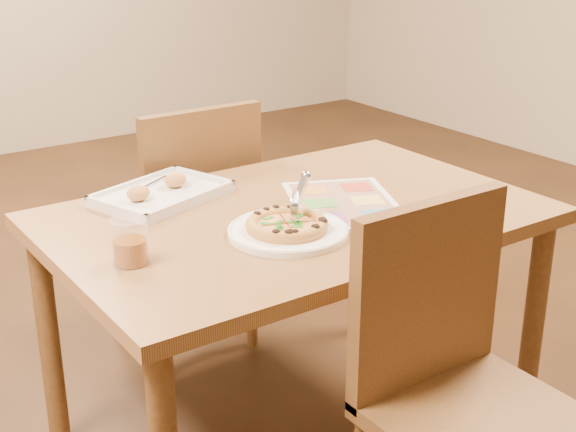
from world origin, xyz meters
TOP-DOWN VIEW (x-y plane):
  - dining_table at (0.00, 0.00)m, footprint 1.30×0.85m
  - chair_near at (0.00, -0.60)m, footprint 0.42×0.42m
  - chair_far at (-0.00, 0.60)m, footprint 0.42×0.42m
  - plate at (-0.11, -0.13)m, footprint 0.38×0.38m
  - pizza at (-0.11, -0.13)m, footprint 0.21×0.21m
  - pizza_cutter at (-0.06, -0.10)m, footprint 0.13×0.11m
  - appetizer_tray at (-0.25, 0.29)m, footprint 0.41×0.34m
  - glass_tumbler at (-0.51, -0.06)m, footprint 0.09×0.09m
  - menu at (0.15, -0.03)m, footprint 0.42×0.48m

SIDE VIEW (x-z plane):
  - chair_near at x=0.00m, z-range 0.33..0.80m
  - chair_far at x=0.00m, z-range 0.33..0.80m
  - dining_table at x=0.00m, z-range 0.27..0.99m
  - menu at x=0.15m, z-range 0.72..0.72m
  - plate at x=-0.11m, z-range 0.72..0.74m
  - appetizer_tray at x=-0.25m, z-range 0.70..0.77m
  - pizza at x=-0.11m, z-range 0.73..0.76m
  - glass_tumbler at x=-0.51m, z-range 0.71..0.82m
  - pizza_cutter at x=-0.06m, z-range 0.76..0.85m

